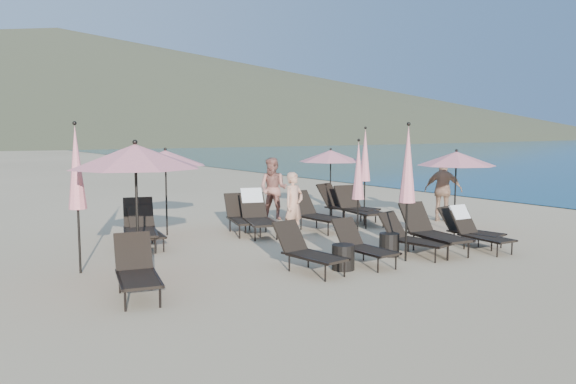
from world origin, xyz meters
TOP-DOWN VIEW (x-y plane):
  - ground at (0.00, 0.00)m, footprint 800.00×800.00m
  - volcanic_headland at (71.37, 302.62)m, footprint 690.00×690.00m
  - lounger_0 at (-5.57, 0.43)m, footprint 0.97×1.71m
  - lounger_1 at (-2.38, 0.13)m, footprint 0.76×1.62m
  - lounger_2 at (-1.11, 0.00)m, footprint 0.58×1.49m
  - lounger_3 at (0.27, -0.01)m, footprint 0.85×1.61m
  - lounger_4 at (0.93, 0.01)m, footprint 0.93×1.86m
  - lounger_5 at (1.95, -0.40)m, footprint 0.67×1.55m
  - lounger_6 at (-4.19, 4.17)m, footprint 1.22×1.97m
  - lounger_7 at (-4.09, 4.07)m, footprint 0.82×1.62m
  - lounger_8 at (-1.36, 4.39)m, footprint 1.07×1.80m
  - lounger_9 at (-1.13, 4.01)m, footprint 1.17×1.92m
  - lounger_10 at (0.43, 3.58)m, footprint 0.77×1.80m
  - lounger_11 at (2.12, 4.36)m, footprint 1.15×1.97m
  - lounger_12 at (2.19, 0.02)m, footprint 0.81×1.56m
  - lounger_13 at (2.10, 3.78)m, footprint 0.96×1.90m
  - umbrella_open_0 at (-5.23, 1.31)m, footprint 2.33×2.33m
  - umbrella_open_1 at (3.36, 1.37)m, footprint 2.03×2.03m
  - umbrella_open_2 at (-3.13, 5.14)m, footprint 2.08×2.08m
  - umbrella_open_3 at (2.33, 5.32)m, footprint 1.98×1.98m
  - umbrella_closed_0 at (-0.21, -0.31)m, footprint 0.33×0.33m
  - umbrella_closed_1 at (2.54, 3.99)m, footprint 0.33×0.33m
  - umbrella_closed_2 at (-5.95, 2.45)m, footprint 0.33×0.33m
  - umbrella_closed_3 at (0.17, 1.60)m, footprint 0.29×0.29m
  - side_table_0 at (-1.72, -0.13)m, footprint 0.44×0.44m
  - side_table_1 at (-0.13, 0.24)m, footprint 0.43×0.43m
  - beachgoer_a at (-0.62, 3.09)m, footprint 0.67×0.51m
  - beachgoer_b at (0.52, 5.80)m, footprint 1.09×1.14m
  - beachgoer_c at (4.48, 2.70)m, footprint 0.98×1.14m

SIDE VIEW (x-z plane):
  - ground at x=0.00m, z-range 0.00..0.00m
  - side_table_1 at x=-0.13m, z-range 0.00..0.49m
  - side_table_0 at x=-1.72m, z-range 0.00..0.49m
  - lounger_12 at x=2.19m, z-range -0.03..0.83m
  - lounger_2 at x=-1.11m, z-range -0.03..0.83m
  - lounger_3 at x=0.27m, z-range -0.03..0.85m
  - lounger_7 at x=-4.09m, z-range -0.03..0.86m
  - lounger_1 at x=-2.38m, z-range -0.03..0.87m
  - lounger_0 at x=-5.57m, z-range -0.03..0.90m
  - lounger_5 at x=1.95m, z-range -0.02..0.92m
  - lounger_8 at x=-1.36m, z-range -0.03..0.94m
  - lounger_10 at x=0.43m, z-range -0.03..0.98m
  - lounger_4 at x=0.93m, z-range -0.03..0.99m
  - lounger_13 at x=2.10m, z-range -0.03..1.01m
  - lounger_6 at x=-4.19m, z-range -0.03..1.03m
  - lounger_11 at x=2.12m, z-range -0.03..1.03m
  - lounger_9 at x=-1.13m, z-range -0.02..1.10m
  - beachgoer_a at x=-0.62m, z-range 0.00..1.64m
  - beachgoer_c at x=4.48m, z-range 0.00..1.84m
  - beachgoer_b at x=0.52m, z-range 0.00..1.86m
  - umbrella_closed_3 at x=0.17m, z-range 0.48..2.96m
  - umbrella_open_3 at x=2.33m, z-range 0.82..2.94m
  - umbrella_open_1 at x=3.36m, z-range 0.84..3.02m
  - umbrella_closed_1 at x=2.54m, z-range 0.54..3.33m
  - umbrella_closed_0 at x=-0.21m, z-range 0.55..3.38m
  - umbrella_closed_2 at x=-5.95m, z-range 0.55..3.39m
  - umbrella_open_2 at x=-3.13m, z-range 0.86..3.09m
  - umbrella_open_0 at x=-5.23m, z-range 0.96..3.46m
  - volcanic_headland at x=71.37m, z-range -1.01..53.99m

